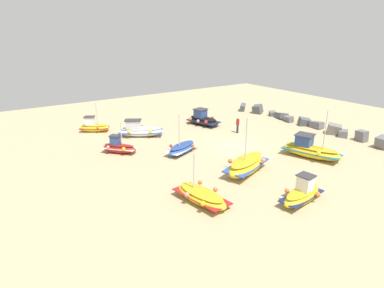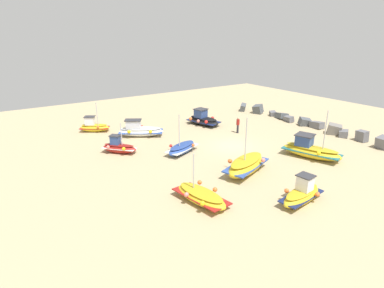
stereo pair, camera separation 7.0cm
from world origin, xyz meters
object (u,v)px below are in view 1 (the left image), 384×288
Objects in this scene: fishing_boat_1 at (203,120)px; fishing_boat_2 at (246,165)px; fishing_boat_5 at (310,150)px; fishing_boat_8 at (94,126)px; fishing_boat_7 at (119,147)px; fishing_boat_6 at (140,130)px; fishing_boat_4 at (182,148)px; fishing_boat_0 at (201,196)px; person_walking at (238,124)px; fishing_boat_3 at (302,194)px.

fishing_boat_2 is at bearing 142.79° from fishing_boat_1.
fishing_boat_8 is at bearing 17.67° from fishing_boat_5.
fishing_boat_2 is 11.10m from fishing_boat_7.
fishing_boat_6 is 1.56× the size of fishing_boat_7.
fishing_boat_8 is at bearing -18.33° from fishing_boat_6.
fishing_boat_2 is 6.60m from fishing_boat_5.
fishing_boat_4 is 1.18× the size of fishing_boat_8.
fishing_boat_7 is at bearing 33.90° from fishing_boat_5.
fishing_boat_1 is at bearing 48.56° from fishing_boat_2.
fishing_boat_5 is (6.83, 8.27, 0.23)m from fishing_boat_4.
person_walking is at bearing 121.35° from fishing_boat_0.
fishing_boat_2 reaches higher than fishing_boat_1.
fishing_boat_3 is 14.35m from person_walking.
fishing_boat_6 is 1.47× the size of fishing_boat_8.
fishing_boat_2 reaches higher than fishing_boat_3.
fishing_boat_7 reaches higher than fishing_boat_3.
fishing_boat_0 reaches higher than fishing_boat_6.
fishing_boat_5 is 1.10× the size of fishing_boat_6.
fishing_boat_5 is (0.67, 6.56, 0.03)m from fishing_boat_2.
fishing_boat_6 is at bearing 161.27° from fishing_boat_0.
fishing_boat_3 is 1.21× the size of fishing_boat_7.
fishing_boat_2 is 1.59× the size of fishing_boat_7.
fishing_boat_0 reaches higher than fishing_boat_3.
fishing_boat_0 is 0.89× the size of fishing_boat_6.
fishing_boat_0 is at bearing 138.68° from fishing_boat_3.
fishing_boat_5 is at bearing -169.80° from fishing_boat_7.
fishing_boat_5 is 3.05× the size of person_walking.
fishing_boat_8 reaches higher than fishing_boat_3.
fishing_boat_1 is 13.26m from fishing_boat_2.
fishing_boat_5 is at bearing -62.56° from fishing_boat_4.
fishing_boat_4 reaches higher than fishing_boat_6.
fishing_boat_1 is at bearing 19.66° from fishing_boat_4.
fishing_boat_7 is (3.32, -3.56, -0.06)m from fishing_boat_6.
fishing_boat_6 is at bearing 75.58° from fishing_boat_4.
fishing_boat_6 is at bearing -89.15° from fishing_boat_7.
fishing_boat_1 is 1.15× the size of fishing_boat_4.
person_walking is (-12.89, 6.28, 0.41)m from fishing_boat_3.
person_walking is (-1.64, 7.81, 0.54)m from fishing_boat_4.
fishing_boat_8 is at bearing 90.49° from fishing_boat_2.
fishing_boat_1 is 4.66m from person_walking.
fishing_boat_0 is 2.47× the size of person_walking.
fishing_boat_0 is 1.31× the size of fishing_boat_8.
fishing_boat_3 is 8.06m from fishing_boat_5.
fishing_boat_2 is 17.62m from fishing_boat_8.
person_walking is (1.39, 12.33, 0.44)m from fishing_boat_7.
fishing_boat_5 is at bearing 26.25° from fishing_boat_3.
fishing_boat_4 is (-6.15, -1.70, -0.20)m from fishing_boat_2.
fishing_boat_0 is at bearing 76.20° from fishing_boat_5.
person_walking is at bearing -15.37° from fishing_boat_5.
fishing_boat_4 is (-11.25, -1.53, -0.14)m from fishing_boat_3.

